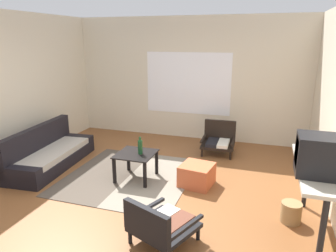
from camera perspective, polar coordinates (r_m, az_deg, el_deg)
The scene contains 13 objects.
ground_plane at distance 4.66m, azimuth -6.03°, elevation -12.81°, with size 7.80×7.80×0.00m, color brown.
far_wall_with_window at distance 7.05m, azimuth 3.79°, elevation 8.63°, with size 5.60×0.13×2.70m.
area_rug at distance 5.29m, azimuth -7.12°, elevation -9.13°, with size 2.00×2.12×0.01m.
couch at distance 5.98m, azimuth -21.00°, elevation -4.87°, with size 0.83×1.93×0.72m.
coffee_table at distance 5.06m, azimuth -5.92°, elevation -5.90°, with size 0.60×0.61×0.44m.
armchair_by_window at distance 6.29m, azimuth 9.29°, elevation -2.39°, with size 0.64×0.59×0.63m.
armchair_striped_foreground at distance 3.57m, azimuth -1.54°, elevation -17.59°, with size 0.82×0.83×0.56m.
ottoman_orange at distance 4.93m, azimuth 5.31°, elevation -8.94°, with size 0.48×0.48×0.34m, color #BC5633.
console_shelf at distance 3.86m, azimuth 25.68°, elevation -8.07°, with size 0.45×1.46×0.86m.
crt_television at distance 3.54m, azimuth 26.67°, elevation -4.92°, with size 0.52×0.39×0.42m.
clay_vase at distance 3.99m, azimuth 25.67°, elevation -3.82°, with size 0.20×0.20×0.33m.
glass_bottle at distance 4.96m, azimuth -5.13°, elevation -3.82°, with size 0.08×0.08×0.28m.
wicker_basket at distance 4.30m, azimuth 21.67°, elevation -14.54°, with size 0.25×0.25×0.26m, color #9E7A4C.
Camera 1 is at (1.70, -3.72, 2.22)m, focal length 33.16 mm.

